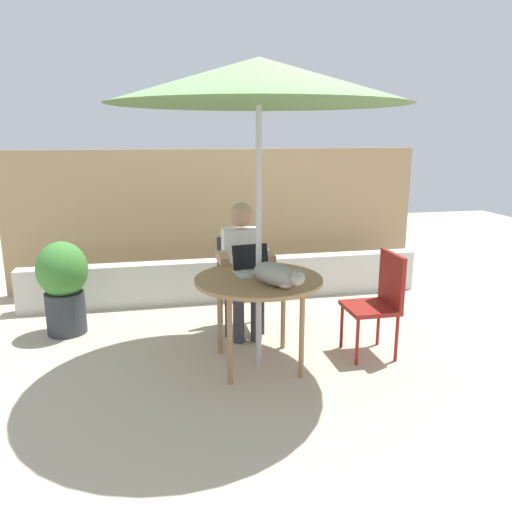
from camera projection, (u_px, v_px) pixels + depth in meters
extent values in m
plane|color=#BCAD93|center=(259.00, 364.00, 4.07)|extent=(14.00, 14.00, 0.00)
cube|color=tan|center=(219.00, 218.00, 6.04)|extent=(4.89, 0.08, 1.64)
cube|color=beige|center=(227.00, 280.00, 5.61)|extent=(4.40, 0.20, 0.46)
cylinder|color=#9E754C|center=(259.00, 280.00, 3.90)|extent=(1.00, 1.00, 0.03)
cylinder|color=#9E754C|center=(283.00, 310.00, 4.30)|extent=(0.04, 0.04, 0.70)
cylinder|color=#9E754C|center=(220.00, 314.00, 4.20)|extent=(0.04, 0.04, 0.70)
cylinder|color=#9E754C|center=(230.00, 340.00, 3.67)|extent=(0.04, 0.04, 0.70)
cylinder|color=#9E754C|center=(302.00, 334.00, 3.78)|extent=(0.04, 0.04, 0.70)
cylinder|color=#B7B7BC|center=(259.00, 233.00, 3.82)|extent=(0.04, 0.04, 2.16)
cone|color=#4C723F|center=(259.00, 81.00, 3.55)|extent=(2.16, 2.16, 0.32)
sphere|color=#B7B7BC|center=(259.00, 79.00, 3.55)|extent=(0.06, 0.06, 0.06)
cube|color=#33383F|center=(241.00, 287.00, 4.71)|extent=(0.40, 0.40, 0.04)
cube|color=#33383F|center=(238.00, 258.00, 4.82)|extent=(0.40, 0.04, 0.44)
cylinder|color=#33383F|center=(256.00, 302.00, 4.96)|extent=(0.03, 0.03, 0.40)
cylinder|color=#33383F|center=(221.00, 305.00, 4.89)|extent=(0.03, 0.03, 0.40)
cylinder|color=#33383F|center=(226.00, 317.00, 4.57)|extent=(0.03, 0.03, 0.40)
cylinder|color=#33383F|center=(263.00, 314.00, 4.63)|extent=(0.03, 0.03, 0.40)
cube|color=maroon|center=(370.00, 308.00, 4.16)|extent=(0.40, 0.40, 0.04)
cube|color=maroon|center=(392.00, 279.00, 4.14)|extent=(0.04, 0.40, 0.44)
cylinder|color=maroon|center=(397.00, 338.00, 4.08)|extent=(0.03, 0.03, 0.40)
cylinder|color=maroon|center=(378.00, 323.00, 4.41)|extent=(0.03, 0.03, 0.40)
cylinder|color=maroon|center=(342.00, 326.00, 4.34)|extent=(0.03, 0.03, 0.40)
cylinder|color=maroon|center=(357.00, 342.00, 4.02)|extent=(0.03, 0.03, 0.40)
cube|color=white|center=(241.00, 258.00, 4.64)|extent=(0.34, 0.20, 0.54)
sphere|color=tan|center=(241.00, 215.00, 4.54)|extent=(0.22, 0.22, 0.22)
cube|color=#383842|center=(236.00, 286.00, 4.54)|extent=(0.12, 0.30, 0.12)
cylinder|color=#383842|center=(239.00, 319.00, 4.46)|extent=(0.10, 0.10, 0.43)
cube|color=#383842|center=(253.00, 284.00, 4.57)|extent=(0.12, 0.30, 0.12)
cylinder|color=#383842|center=(256.00, 318.00, 4.49)|extent=(0.10, 0.10, 0.43)
cube|color=tan|center=(223.00, 259.00, 4.38)|extent=(0.08, 0.32, 0.08)
cube|color=tan|center=(268.00, 257.00, 4.46)|extent=(0.08, 0.32, 0.08)
cube|color=silver|center=(255.00, 273.00, 4.01)|extent=(0.33, 0.26, 0.02)
cube|color=black|center=(250.00, 257.00, 4.08)|extent=(0.31, 0.10, 0.20)
cube|color=silver|center=(250.00, 256.00, 4.09)|extent=(0.30, 0.10, 0.20)
ellipsoid|color=gray|center=(275.00, 274.00, 3.69)|extent=(0.37, 0.44, 0.17)
sphere|color=gray|center=(297.00, 278.00, 3.52)|extent=(0.11, 0.11, 0.11)
ellipsoid|color=white|center=(285.00, 282.00, 3.62)|extent=(0.16, 0.16, 0.09)
cylinder|color=gray|center=(252.00, 273.00, 3.93)|extent=(0.12, 0.17, 0.04)
cone|color=gray|center=(294.00, 272.00, 3.49)|extent=(0.04, 0.04, 0.03)
cone|color=gray|center=(300.00, 270.00, 3.53)|extent=(0.04, 0.04, 0.03)
cylinder|color=#33383D|center=(66.00, 313.00, 4.67)|extent=(0.35, 0.35, 0.39)
ellipsoid|color=#3D7F33|center=(62.00, 269.00, 4.57)|extent=(0.46, 0.46, 0.52)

